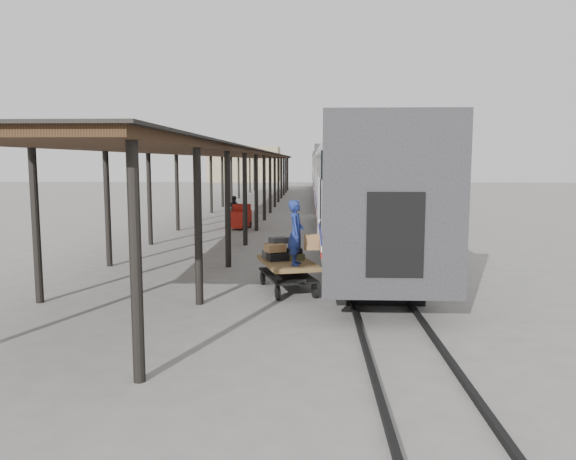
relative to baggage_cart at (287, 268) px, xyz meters
The scene contains 11 objects.
ground 1.14m from the baggage_cart, 148.91° to the left, with size 160.00×160.00×0.00m, color slate.
train 34.42m from the baggage_cart, 86.01° to the left, with size 3.45×76.01×4.01m.
canopy 25.07m from the baggage_cart, 99.74° to the left, with size 4.90×64.30×4.15m.
rails 34.57m from the baggage_cart, 86.02° to the left, with size 1.54×150.00×0.12m.
building_far 79.66m from the baggage_cart, 80.46° to the left, with size 18.00×10.00×8.00m, color tan.
building_left 83.22m from the baggage_cart, 97.46° to the left, with size 12.00×8.00×6.00m, color tan.
baggage_cart is the anchor object (origin of this frame).
suitcase_stack 0.57m from the baggage_cart, 119.40° to the left, with size 1.24×1.30×0.59m.
luggage_tug 14.62m from the baggage_cart, 102.33° to the left, with size 1.21×1.63×1.29m.
porter 1.28m from the baggage_cart, 68.96° to the right, with size 0.63×0.41×1.72m, color navy.
pedestrian 15.37m from the baggage_cart, 103.14° to the left, with size 1.01×0.42×1.72m, color black.
Camera 1 is at (1.43, -15.69, 3.58)m, focal length 35.00 mm.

